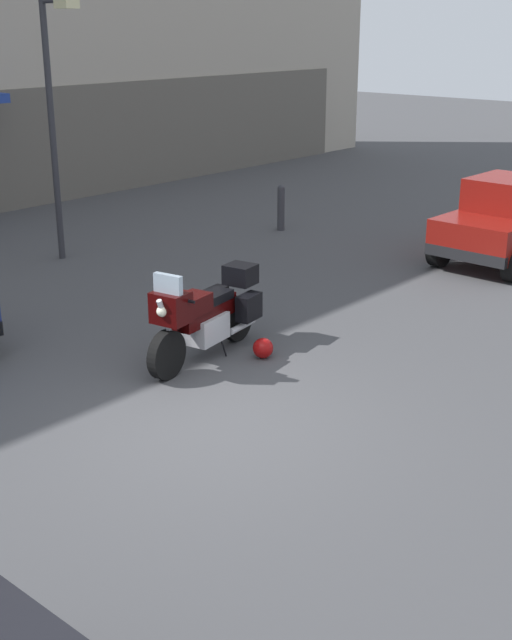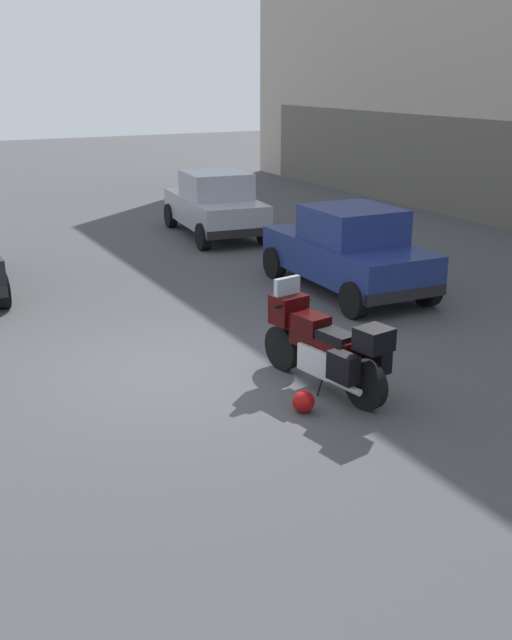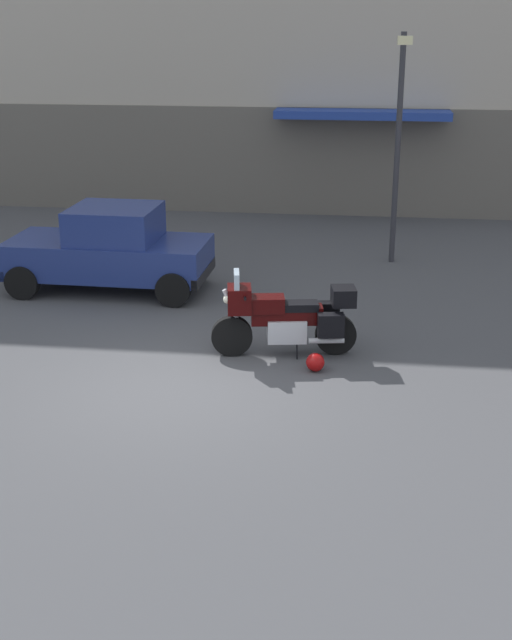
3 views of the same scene
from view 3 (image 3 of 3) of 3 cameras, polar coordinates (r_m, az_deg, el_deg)
ground_plane at (r=12.04m, az=-5.50°, el=-4.67°), size 80.00×80.00×0.00m
motorcycle at (r=12.97m, az=2.12°, el=0.20°), size 2.25×0.93×1.36m
helmet at (r=12.55m, az=4.04°, el=-2.88°), size 0.28×0.28×0.28m
car_hatchback_near at (r=16.33m, az=-9.85°, el=4.73°), size 3.91×1.87×1.64m
streetlamp_curbside at (r=17.79m, az=9.68°, el=12.77°), size 0.28×0.94×4.73m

